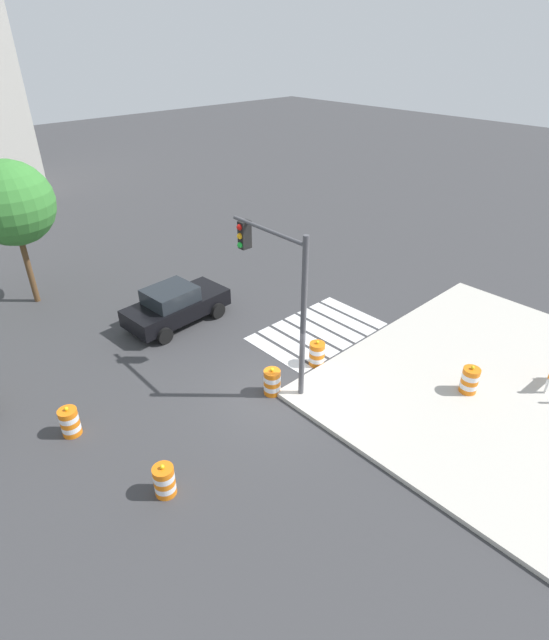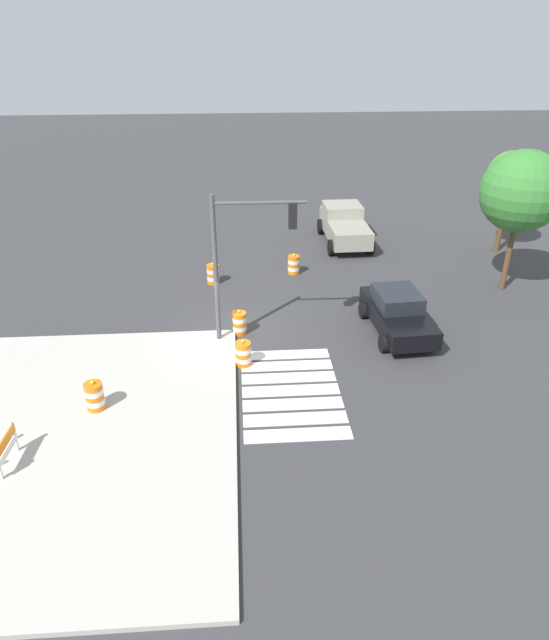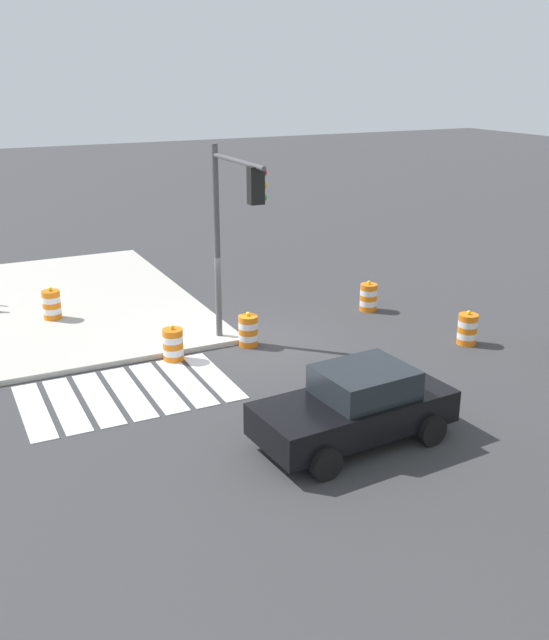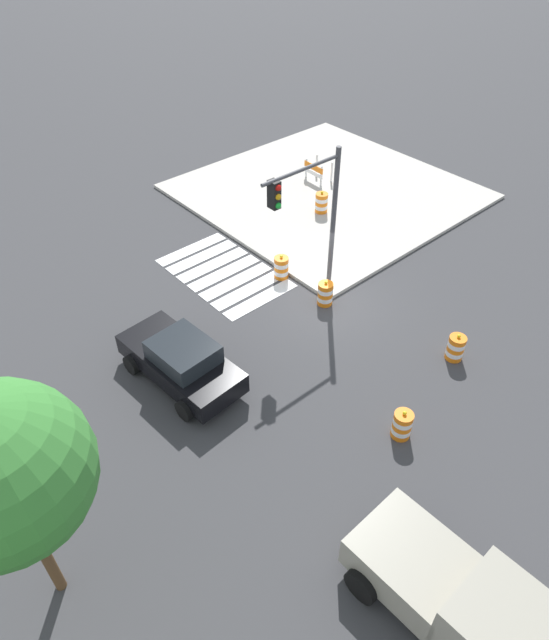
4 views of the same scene
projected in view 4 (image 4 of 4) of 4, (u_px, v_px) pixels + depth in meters
ground_plane at (328, 302)px, 21.05m from camera, size 120.00×120.00×0.00m
sidewalk_corner at (327, 191)px, 27.44m from camera, size 12.00×12.00×0.15m
crosswalk_stripes at (224, 273)px, 22.42m from camera, size 5.10×3.20×0.02m
sports_car at (181, 361)px, 17.52m from camera, size 4.42×2.36×1.63m
pickup_truck at (472, 612)px, 11.69m from camera, size 5.19×2.43×1.92m
traffic_barrel_near_corner at (281, 267)px, 21.93m from camera, size 0.56×0.56×1.02m
traffic_barrel_crosswalk_end at (325, 294)px, 20.68m from camera, size 0.56×0.56×1.02m
traffic_barrel_median_near at (402, 425)px, 16.07m from camera, size 0.56×0.56×1.02m
traffic_barrel_median_far at (456, 348)px, 18.49m from camera, size 0.56×0.56×1.02m
traffic_barrel_on_sidewalk at (321, 203)px, 25.51m from camera, size 0.56×0.56×1.02m
construction_barricade at (316, 170)px, 27.76m from camera, size 1.30×0.83×1.00m
traffic_light_pole at (311, 207)px, 18.58m from camera, size 0.47×3.29×5.50m
street_tree_streetside_near at (1, 473)px, 10.17m from camera, size 3.44×3.44×6.19m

